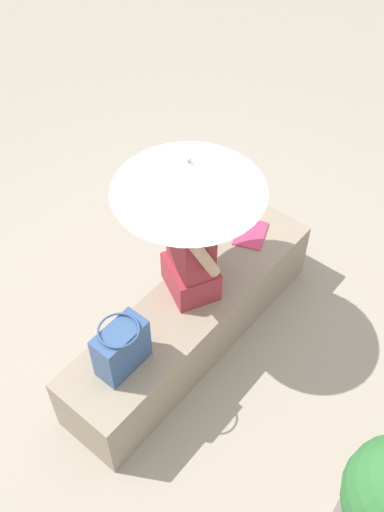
% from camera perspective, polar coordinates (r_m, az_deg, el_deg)
% --- Properties ---
extents(ground_plane, '(14.00, 14.00, 0.00)m').
position_cam_1_polar(ground_plane, '(4.11, 0.10, -8.12)').
color(ground_plane, '#9E9384').
extents(stone_bench, '(2.04, 0.49, 0.47)m').
position_cam_1_polar(stone_bench, '(3.92, 0.11, -6.21)').
color(stone_bench, gray).
rests_on(stone_bench, ground).
extents(person_seated, '(0.40, 0.51, 0.90)m').
position_cam_1_polar(person_seated, '(3.49, -0.12, 0.95)').
color(person_seated, '#992D38').
rests_on(person_seated, stone_bench).
extents(parasol, '(0.89, 0.89, 1.00)m').
position_cam_1_polar(parasol, '(3.22, -0.32, 7.80)').
color(parasol, '#B7B7BC').
rests_on(parasol, stone_bench).
extents(handbag_black, '(0.32, 0.23, 0.34)m').
position_cam_1_polar(handbag_black, '(3.34, -6.91, -8.87)').
color(handbag_black, '#335184').
rests_on(handbag_black, stone_bench).
extents(magazine, '(0.34, 0.29, 0.01)m').
position_cam_1_polar(magazine, '(4.12, 5.74, 2.19)').
color(magazine, '#D83866').
rests_on(magazine, stone_bench).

